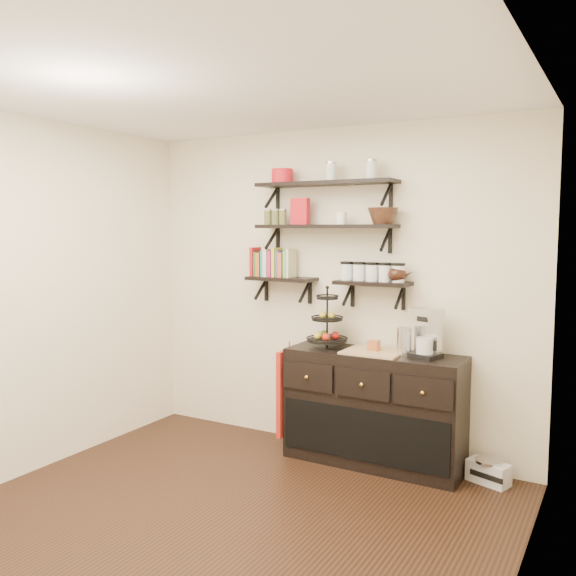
{
  "coord_description": "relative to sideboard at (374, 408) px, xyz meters",
  "views": [
    {
      "loc": [
        2.2,
        -2.91,
        1.87
      ],
      "look_at": [
        -0.09,
        1.15,
        1.41
      ],
      "focal_mm": 38.0,
      "sensor_mm": 36.0,
      "label": 1
    }
  ],
  "objects": [
    {
      "name": "floor",
      "position": [
        -0.49,
        -1.51,
        -0.45
      ],
      "size": [
        3.5,
        3.5,
        0.0
      ],
      "primitive_type": "plane",
      "color": "black",
      "rests_on": "ground"
    },
    {
      "name": "ceiling",
      "position": [
        -0.49,
        -1.51,
        2.25
      ],
      "size": [
        3.5,
        3.5,
        0.02
      ],
      "primitive_type": "cube",
      "color": "white",
      "rests_on": "back_wall"
    },
    {
      "name": "back_wall",
      "position": [
        -0.49,
        0.24,
        0.9
      ],
      "size": [
        3.5,
        0.02,
        2.7
      ],
      "primitive_type": "cube",
      "color": "white",
      "rests_on": "ground"
    },
    {
      "name": "left_wall",
      "position": [
        -2.24,
        -1.51,
        0.9
      ],
      "size": [
        0.02,
        3.5,
        2.7
      ],
      "primitive_type": "cube",
      "color": "white",
      "rests_on": "ground"
    },
    {
      "name": "right_wall",
      "position": [
        1.26,
        -1.51,
        0.9
      ],
      "size": [
        0.02,
        3.5,
        2.7
      ],
      "primitive_type": "cube",
      "color": "white",
      "rests_on": "ground"
    },
    {
      "name": "shelf_top",
      "position": [
        -0.49,
        0.1,
        1.78
      ],
      "size": [
        1.2,
        0.27,
        0.23
      ],
      "color": "black",
      "rests_on": "back_wall"
    },
    {
      "name": "shelf_mid",
      "position": [
        -0.49,
        0.1,
        1.43
      ],
      "size": [
        1.2,
        0.27,
        0.23
      ],
      "color": "black",
      "rests_on": "back_wall"
    },
    {
      "name": "shelf_low_left",
      "position": [
        -0.91,
        0.12,
        0.98
      ],
      "size": [
        0.6,
        0.25,
        0.23
      ],
      "color": "black",
      "rests_on": "back_wall"
    },
    {
      "name": "shelf_low_right",
      "position": [
        -0.07,
        0.12,
        0.98
      ],
      "size": [
        0.6,
        0.25,
        0.23
      ],
      "color": "black",
      "rests_on": "back_wall"
    },
    {
      "name": "cookbooks",
      "position": [
        -0.97,
        0.12,
        1.11
      ],
      "size": [
        0.4,
        0.15,
        0.26
      ],
      "color": "#A8191E",
      "rests_on": "shelf_low_left"
    },
    {
      "name": "glass_canisters",
      "position": [
        -0.08,
        0.12,
        1.06
      ],
      "size": [
        0.54,
        0.1,
        0.13
      ],
      "color": "silver",
      "rests_on": "shelf_low_right"
    },
    {
      "name": "sideboard",
      "position": [
        0.0,
        0.0,
        0.0
      ],
      "size": [
        1.4,
        0.5,
        0.92
      ],
      "color": "black",
      "rests_on": "floor"
    },
    {
      "name": "fruit_stand",
      "position": [
        -0.41,
        0.0,
        0.61
      ],
      "size": [
        0.33,
        0.33,
        0.48
      ],
      "rotation": [
        0.0,
        0.0,
        -0.18
      ],
      "color": "black",
      "rests_on": "sideboard"
    },
    {
      "name": "candle",
      "position": [
        -0.01,
        0.0,
        0.5
      ],
      "size": [
        0.08,
        0.08,
        0.08
      ],
      "primitive_type": "cube",
      "color": "#A35425",
      "rests_on": "sideboard"
    },
    {
      "name": "coffee_maker",
      "position": [
        0.41,
        0.03,
        0.63
      ],
      "size": [
        0.25,
        0.25,
        0.38
      ],
      "rotation": [
        0.0,
        0.0,
        -0.32
      ],
      "color": "black",
      "rests_on": "sideboard"
    },
    {
      "name": "thermal_carafe",
      "position": [
        0.24,
        -0.02,
        0.56
      ],
      "size": [
        0.11,
        0.11,
        0.22
      ],
      "primitive_type": "cylinder",
      "color": "silver",
      "rests_on": "sideboard"
    },
    {
      "name": "apron",
      "position": [
        -0.73,
        -0.1,
        0.06
      ],
      "size": [
        0.04,
        0.31,
        0.71
      ],
      "primitive_type": "cube",
      "color": "maroon",
      "rests_on": "sideboard"
    },
    {
      "name": "radio",
      "position": [
        0.88,
        0.06,
        -0.36
      ],
      "size": [
        0.33,
        0.25,
        0.18
      ],
      "rotation": [
        0.0,
        0.0,
        -0.33
      ],
      "color": "silver",
      "rests_on": "floor"
    },
    {
      "name": "recipe_box",
      "position": [
        -0.72,
        0.1,
        1.56
      ],
      "size": [
        0.16,
        0.07,
        0.22
      ],
      "primitive_type": "cube",
      "rotation": [
        0.0,
        0.0,
        -0.05
      ],
      "color": "red",
      "rests_on": "shelf_mid"
    },
    {
      "name": "walnut_bowl",
      "position": [
        0.01,
        0.1,
        1.51
      ],
      "size": [
        0.24,
        0.24,
        0.13
      ],
      "primitive_type": null,
      "color": "black",
      "rests_on": "shelf_mid"
    },
    {
      "name": "ramekins",
      "position": [
        -0.34,
        0.1,
        1.5
      ],
      "size": [
        0.09,
        0.09,
        0.1
      ],
      "primitive_type": "cylinder",
      "color": "white",
      "rests_on": "shelf_mid"
    },
    {
      "name": "teapot",
      "position": [
        0.13,
        0.12,
        1.07
      ],
      "size": [
        0.21,
        0.17,
        0.14
      ],
      "primitive_type": null,
      "rotation": [
        0.0,
        0.0,
        0.12
      ],
      "color": "black",
      "rests_on": "shelf_low_right"
    },
    {
      "name": "red_pot",
      "position": [
        -0.89,
        0.1,
        1.86
      ],
      "size": [
        0.18,
        0.18,
        0.12
      ],
      "primitive_type": "cylinder",
      "color": "red",
      "rests_on": "shelf_top"
    }
  ]
}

